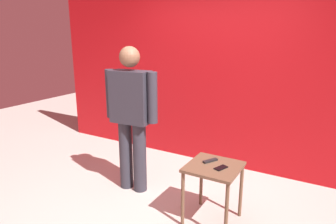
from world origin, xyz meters
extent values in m
plane|color=#B7B2A8|center=(0.00, 0.00, 0.00)|extent=(12.00, 12.00, 0.00)
cube|color=#B51017|center=(0.00, 1.65, 1.45)|extent=(5.62, 0.12, 2.90)
cylinder|color=#2D2D38|center=(-0.63, 0.33, 0.44)|extent=(0.18, 0.18, 0.88)
cylinder|color=#2D2D38|center=(-0.43, 0.34, 0.44)|extent=(0.18, 0.18, 0.88)
cube|color=#2D2D38|center=(-0.53, 0.33, 1.19)|extent=(0.49, 0.27, 0.62)
cube|color=red|center=(-0.54, 0.46, 1.22)|extent=(0.13, 0.02, 0.52)
cube|color=#384C99|center=(-0.54, 0.46, 1.21)|extent=(0.05, 0.01, 0.47)
cylinder|color=#2D2D38|center=(-0.82, 0.31, 1.21)|extent=(0.13, 0.13, 0.59)
cylinder|color=#2D2D38|center=(-0.24, 0.35, 1.21)|extent=(0.13, 0.13, 0.59)
sphere|color=brown|center=(-0.53, 0.33, 1.66)|extent=(0.24, 0.24, 0.24)
cube|color=brown|center=(0.60, 0.19, 0.62)|extent=(0.52, 0.52, 0.03)
cylinder|color=brown|center=(0.37, -0.04, 0.30)|extent=(0.04, 0.04, 0.60)
cylinder|color=brown|center=(0.83, -0.04, 0.30)|extent=(0.04, 0.04, 0.60)
cylinder|color=brown|center=(0.37, 0.42, 0.30)|extent=(0.04, 0.04, 0.60)
cylinder|color=brown|center=(0.83, 0.42, 0.30)|extent=(0.04, 0.04, 0.60)
cube|color=black|center=(0.68, 0.16, 0.64)|extent=(0.11, 0.16, 0.01)
cube|color=black|center=(0.53, 0.26, 0.64)|extent=(0.12, 0.17, 0.02)
camera|label=1|loc=(1.60, -2.47, 1.93)|focal=32.20mm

